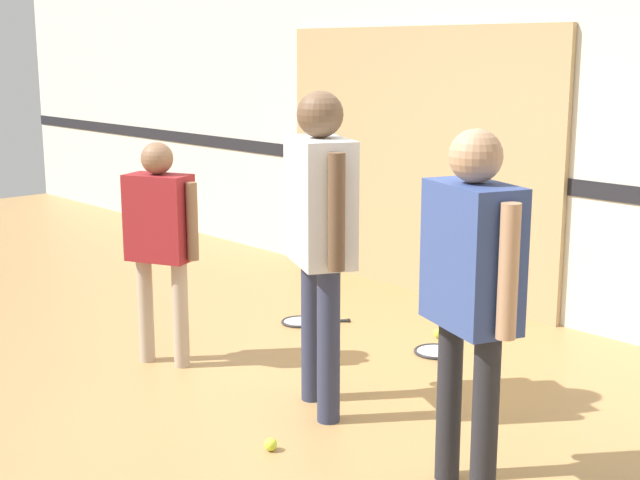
{
  "coord_description": "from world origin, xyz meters",
  "views": [
    {
      "loc": [
        3.65,
        -3.01,
        1.97
      ],
      "look_at": [
        0.2,
        0.15,
        0.97
      ],
      "focal_mm": 50.0,
      "sensor_mm": 36.0,
      "label": 1
    }
  ],
  "objects_px": {
    "person_student_right": "(471,275)",
    "racket_spare_on_floor": "(436,352)",
    "racket_second_spare": "(303,322)",
    "tennis_ball_by_spare_racket": "(439,333)",
    "person_instructor": "(320,218)",
    "person_student_left": "(160,229)",
    "tennis_ball_near_instructor": "(271,445)"
  },
  "relations": [
    {
      "from": "person_instructor",
      "to": "racket_second_spare",
      "type": "xyz_separation_m",
      "value": [
        -1.27,
        0.99,
        -1.08
      ]
    },
    {
      "from": "person_student_right",
      "to": "racket_second_spare",
      "type": "xyz_separation_m",
      "value": [
        -2.41,
        1.15,
        -1.01
      ]
    },
    {
      "from": "person_student_right",
      "to": "tennis_ball_by_spare_racket",
      "type": "height_order",
      "value": "person_student_right"
    },
    {
      "from": "tennis_ball_by_spare_racket",
      "to": "person_student_right",
      "type": "bearing_deg",
      "value": -47.02
    },
    {
      "from": "person_instructor",
      "to": "tennis_ball_near_instructor",
      "type": "distance_m",
      "value": 1.21
    },
    {
      "from": "person_student_left",
      "to": "racket_second_spare",
      "type": "relative_size",
      "value": 2.9
    },
    {
      "from": "person_instructor",
      "to": "racket_second_spare",
      "type": "distance_m",
      "value": 1.94
    },
    {
      "from": "person_instructor",
      "to": "person_student_left",
      "type": "relative_size",
      "value": 1.24
    },
    {
      "from": "person_student_left",
      "to": "racket_spare_on_floor",
      "type": "xyz_separation_m",
      "value": [
        1.06,
        1.42,
        -0.87
      ]
    },
    {
      "from": "racket_spare_on_floor",
      "to": "person_student_right",
      "type": "bearing_deg",
      "value": -3.61
    },
    {
      "from": "person_student_right",
      "to": "tennis_ball_by_spare_racket",
      "type": "xyz_separation_m",
      "value": [
        -1.51,
        1.62,
        -0.99
      ]
    },
    {
      "from": "tennis_ball_near_instructor",
      "to": "racket_spare_on_floor",
      "type": "bearing_deg",
      "value": 102.42
    },
    {
      "from": "person_student_left",
      "to": "racket_spare_on_floor",
      "type": "height_order",
      "value": "person_student_left"
    },
    {
      "from": "person_instructor",
      "to": "racket_spare_on_floor",
      "type": "height_order",
      "value": "person_instructor"
    },
    {
      "from": "person_student_right",
      "to": "racket_spare_on_floor",
      "type": "distance_m",
      "value": 2.13
    },
    {
      "from": "tennis_ball_near_instructor",
      "to": "tennis_ball_by_spare_racket",
      "type": "relative_size",
      "value": 1.0
    },
    {
      "from": "person_student_right",
      "to": "person_student_left",
      "type": "bearing_deg",
      "value": 21.76
    },
    {
      "from": "racket_second_spare",
      "to": "tennis_ball_near_instructor",
      "type": "xyz_separation_m",
      "value": [
        1.49,
        -1.53,
        0.02
      ]
    },
    {
      "from": "person_student_right",
      "to": "tennis_ball_by_spare_racket",
      "type": "distance_m",
      "value": 2.43
    },
    {
      "from": "tennis_ball_by_spare_racket",
      "to": "racket_spare_on_floor",
      "type": "bearing_deg",
      "value": -52.26
    },
    {
      "from": "person_instructor",
      "to": "tennis_ball_near_instructor",
      "type": "height_order",
      "value": "person_instructor"
    },
    {
      "from": "person_instructor",
      "to": "racket_spare_on_floor",
      "type": "distance_m",
      "value": 1.62
    },
    {
      "from": "person_instructor",
      "to": "person_student_right",
      "type": "distance_m",
      "value": 1.15
    },
    {
      "from": "person_instructor",
      "to": "person_student_left",
      "type": "height_order",
      "value": "person_instructor"
    },
    {
      "from": "tennis_ball_by_spare_racket",
      "to": "person_student_left",
      "type": "bearing_deg",
      "value": -116.83
    },
    {
      "from": "person_instructor",
      "to": "tennis_ball_by_spare_racket",
      "type": "height_order",
      "value": "person_instructor"
    },
    {
      "from": "racket_second_spare",
      "to": "tennis_ball_by_spare_racket",
      "type": "distance_m",
      "value": 1.02
    },
    {
      "from": "racket_spare_on_floor",
      "to": "person_instructor",
      "type": "bearing_deg",
      "value": -39.81
    },
    {
      "from": "person_student_left",
      "to": "racket_second_spare",
      "type": "distance_m",
      "value": 1.5
    },
    {
      "from": "racket_second_spare",
      "to": "racket_spare_on_floor",
      "type": "bearing_deg",
      "value": -41.19
    },
    {
      "from": "person_instructor",
      "to": "tennis_ball_by_spare_racket",
      "type": "bearing_deg",
      "value": 130.15
    },
    {
      "from": "person_student_right",
      "to": "person_instructor",
      "type": "bearing_deg",
      "value": 12.12
    }
  ]
}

